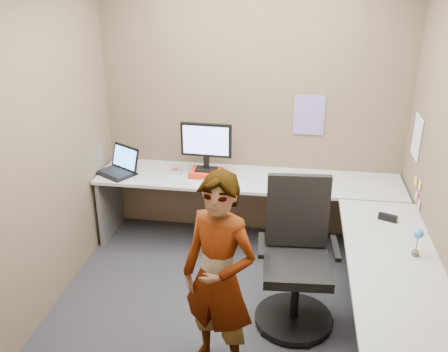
% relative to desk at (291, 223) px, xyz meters
% --- Properties ---
extents(ground, '(3.00, 3.00, 0.00)m').
position_rel_desk_xyz_m(ground, '(-0.44, -0.39, -0.59)').
color(ground, black).
rests_on(ground, ground).
extents(wall_back, '(3.00, 0.00, 3.00)m').
position_rel_desk_xyz_m(wall_back, '(-0.44, 0.91, 0.76)').
color(wall_back, brown).
rests_on(wall_back, ground).
extents(wall_right, '(0.00, 2.70, 2.70)m').
position_rel_desk_xyz_m(wall_right, '(1.06, -0.39, 0.76)').
color(wall_right, brown).
rests_on(wall_right, ground).
extents(wall_left, '(0.00, 2.70, 2.70)m').
position_rel_desk_xyz_m(wall_left, '(-1.94, -0.39, 0.76)').
color(wall_left, brown).
rests_on(wall_left, ground).
extents(desk, '(2.98, 2.58, 0.73)m').
position_rel_desk_xyz_m(desk, '(0.00, 0.00, 0.00)').
color(desk, '#AEAEAE').
rests_on(desk, ground).
extents(paper_ream, '(0.32, 0.24, 0.06)m').
position_rel_desk_xyz_m(paper_ream, '(-0.85, 0.58, 0.17)').
color(paper_ream, red).
rests_on(paper_ream, desk).
extents(monitor, '(0.50, 0.15, 0.47)m').
position_rel_desk_xyz_m(monitor, '(-0.85, 0.60, 0.48)').
color(monitor, black).
rests_on(monitor, paper_ream).
extents(laptop, '(0.46, 0.44, 0.26)m').
position_rel_desk_xyz_m(laptop, '(-1.71, 0.53, 0.21)').
color(laptop, black).
rests_on(laptop, desk).
extents(trackball_mouse, '(0.12, 0.08, 0.07)m').
position_rel_desk_xyz_m(trackball_mouse, '(-1.16, 0.59, 0.17)').
color(trackball_mouse, '#B7B7BC').
rests_on(trackball_mouse, desk).
extents(origami, '(0.10, 0.10, 0.06)m').
position_rel_desk_xyz_m(origami, '(-0.85, 0.36, 0.17)').
color(origami, white).
rests_on(origami, desk).
extents(stapler, '(0.15, 0.10, 0.05)m').
position_rel_desk_xyz_m(stapler, '(0.78, -0.11, 0.17)').
color(stapler, black).
rests_on(stapler, desk).
extents(flower, '(0.07, 0.07, 0.22)m').
position_rel_desk_xyz_m(flower, '(0.90, -0.62, 0.28)').
color(flower, brown).
rests_on(flower, desk).
extents(calendar_purple, '(0.30, 0.01, 0.40)m').
position_rel_desk_xyz_m(calendar_purple, '(0.11, 0.90, 0.71)').
color(calendar_purple, '#846BB7').
rests_on(calendar_purple, wall_back).
extents(calendar_white, '(0.01, 0.28, 0.38)m').
position_rel_desk_xyz_m(calendar_white, '(1.05, 0.51, 0.66)').
color(calendar_white, white).
rests_on(calendar_white, wall_right).
extents(sticky_note_a, '(0.01, 0.07, 0.07)m').
position_rel_desk_xyz_m(sticky_note_a, '(1.05, 0.16, 0.36)').
color(sticky_note_a, '#F2E059').
rests_on(sticky_note_a, wall_right).
extents(sticky_note_b, '(0.01, 0.07, 0.07)m').
position_rel_desk_xyz_m(sticky_note_b, '(1.05, 0.21, 0.23)').
color(sticky_note_b, pink).
rests_on(sticky_note_b, wall_right).
extents(sticky_note_c, '(0.01, 0.07, 0.07)m').
position_rel_desk_xyz_m(sticky_note_c, '(1.05, 0.09, 0.21)').
color(sticky_note_c, pink).
rests_on(sticky_note_c, wall_right).
extents(sticky_note_d, '(0.01, 0.07, 0.07)m').
position_rel_desk_xyz_m(sticky_note_d, '(1.05, 0.31, 0.33)').
color(sticky_note_d, '#F2E059').
rests_on(sticky_note_d, wall_right).
extents(office_chair, '(0.62, 0.62, 1.17)m').
position_rel_desk_xyz_m(office_chair, '(0.06, -0.52, -0.11)').
color(office_chair, black).
rests_on(office_chair, ground).
extents(person, '(0.64, 0.54, 1.49)m').
position_rel_desk_xyz_m(person, '(-0.44, -1.13, 0.16)').
color(person, '#999399').
rests_on(person, ground).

